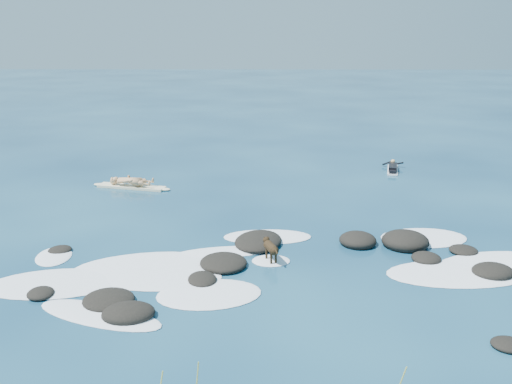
{
  "coord_description": "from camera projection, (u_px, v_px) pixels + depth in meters",
  "views": [
    {
      "loc": [
        -0.27,
        -15.12,
        6.39
      ],
      "look_at": [
        -0.52,
        4.0,
        0.9
      ],
      "focal_mm": 40.0,
      "sensor_mm": 36.0,
      "label": 1
    }
  ],
  "objects": [
    {
      "name": "ground",
      "position": [
        272.0,
        261.0,
        16.29
      ],
      "size": [
        160.0,
        160.0,
        0.0
      ],
      "primitive_type": "plane",
      "color": "#0A2642",
      "rests_on": "ground"
    },
    {
      "name": "reef_rocks",
      "position": [
        299.0,
        260.0,
        16.07
      ],
      "size": [
        13.4,
        7.28,
        0.62
      ],
      "color": "black",
      "rests_on": "ground"
    },
    {
      "name": "dog",
      "position": [
        270.0,
        247.0,
        16.1
      ],
      "size": [
        0.5,
        1.01,
        0.67
      ],
      "rotation": [
        0.0,
        0.0,
        1.93
      ],
      "color": "black",
      "rests_on": "ground"
    },
    {
      "name": "breaking_foam",
      "position": [
        256.0,
        268.0,
        15.75
      ],
      "size": [
        15.9,
        7.32,
        0.12
      ],
      "color": "white",
      "rests_on": "ground"
    },
    {
      "name": "paddling_surfer_rig",
      "position": [
        393.0,
        168.0,
        26.6
      ],
      "size": [
        1.11,
        2.26,
        0.39
      ],
      "rotation": [
        0.0,
        0.0,
        1.35
      ],
      "color": "white",
      "rests_on": "ground"
    },
    {
      "name": "standing_surfer_rig",
      "position": [
        130.0,
        170.0,
        23.52
      ],
      "size": [
        3.44,
        1.26,
        1.97
      ],
      "rotation": [
        0.0,
        0.0,
        -0.24
      ],
      "color": "beige",
      "rests_on": "ground"
    }
  ]
}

